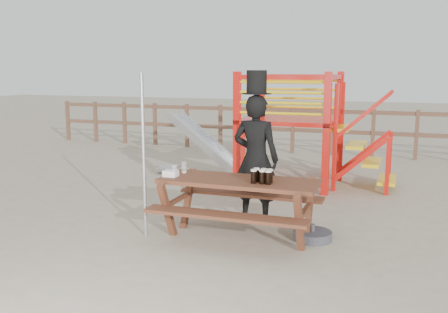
# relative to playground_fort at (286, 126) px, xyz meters

# --- Properties ---
(ground) EXTENTS (60.00, 60.00, 0.00)m
(ground) POSITION_rel_playground_fort_xyz_m (-0.12, -3.58, -1.07)
(ground) COLOR tan
(ground) RESTS_ON ground
(back_fence) EXTENTS (15.09, 0.09, 1.20)m
(back_fence) POSITION_rel_playground_fort_xyz_m (-0.12, 3.42, -0.34)
(back_fence) COLOR brown
(back_fence) RESTS_ON ground
(playground_fort) EXTENTS (4.71, 1.84, 2.10)m
(playground_fort) POSITION_rel_playground_fort_xyz_m (0.00, 0.00, 0.00)
(playground_fort) COLOR red
(playground_fort) RESTS_ON ground
(picnic_table) EXTENTS (1.99, 1.39, 0.77)m
(picnic_table) POSITION_rel_playground_fort_xyz_m (0.20, -3.43, -0.59)
(picnic_table) COLOR brown
(picnic_table) RESTS_ON ground
(man_with_hat) EXTENTS (0.68, 0.47, 2.12)m
(man_with_hat) POSITION_rel_playground_fort_xyz_m (0.19, -2.66, -0.12)
(man_with_hat) COLOR black
(man_with_hat) RESTS_ON ground
(metal_pole) EXTENTS (0.05, 0.05, 2.09)m
(metal_pole) POSITION_rel_playground_fort_xyz_m (-0.96, -3.76, -0.03)
(metal_pole) COLOR #B2B2B7
(metal_pole) RESTS_ON ground
(parasol_base) EXTENTS (0.49, 0.49, 0.21)m
(parasol_base) POSITION_rel_playground_fort_xyz_m (1.10, -3.17, -1.01)
(parasol_base) COLOR #3D3D42
(parasol_base) RESTS_ON ground
(paper_bag) EXTENTS (0.19, 0.15, 0.08)m
(paper_bag) POSITION_rel_playground_fort_xyz_m (-0.68, -3.56, -0.26)
(paper_bag) COLOR white
(paper_bag) RESTS_ON picnic_table
(stout_pints) EXTENTS (0.25, 0.17, 0.17)m
(stout_pints) POSITION_rel_playground_fort_xyz_m (0.53, -3.52, -0.22)
(stout_pints) COLOR black
(stout_pints) RESTS_ON picnic_table
(empty_glasses) EXTENTS (0.08, 0.34, 0.15)m
(empty_glasses) POSITION_rel_playground_fort_xyz_m (-0.63, -3.42, -0.24)
(empty_glasses) COLOR silver
(empty_glasses) RESTS_ON picnic_table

